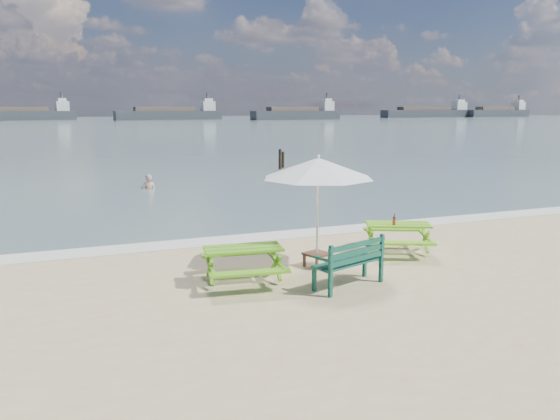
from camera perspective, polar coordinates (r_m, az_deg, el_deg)
name	(u,v)px	position (r m, az deg, el deg)	size (l,w,h in m)	color
sea	(100,126)	(93.49, -18.29, 8.29)	(300.00, 300.00, 0.00)	slate
foam_strip	(268,236)	(14.10, -1.31, -2.74)	(22.00, 0.90, 0.01)	silver
picnic_table_left	(243,266)	(10.42, -3.85, -5.83)	(1.64, 1.78, 0.70)	#559F18
picnic_table_right	(398,239)	(12.79, 12.18, -2.93)	(1.95, 2.03, 0.68)	#6DB91C
park_bench	(348,272)	(10.30, 7.15, -6.43)	(1.53, 0.92, 0.90)	#104637
side_table	(317,259)	(11.49, 3.87, -5.17)	(0.59, 0.59, 0.30)	brown
patio_umbrella	(318,168)	(11.11, 4.00, 4.40)	(2.96, 2.96, 2.29)	silver
beer_bottle	(394,221)	(12.53, 11.83, -1.14)	(0.07, 0.07, 0.26)	brown
swimmer	(149,194)	(22.95, -13.52, 1.62)	(0.66, 0.49, 1.65)	tan
mooring_pilings	(281,161)	(29.32, 0.14, 5.12)	(0.56, 0.76, 1.26)	black
cargo_ships	(307,114)	(142.74, 2.83, 9.99)	(152.70, 23.03, 4.40)	#33363C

